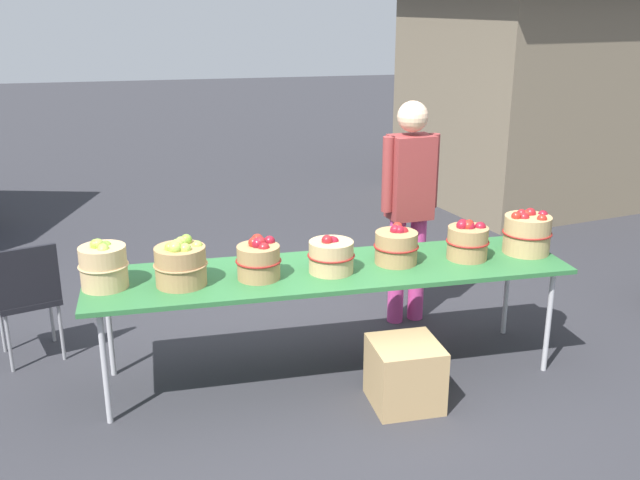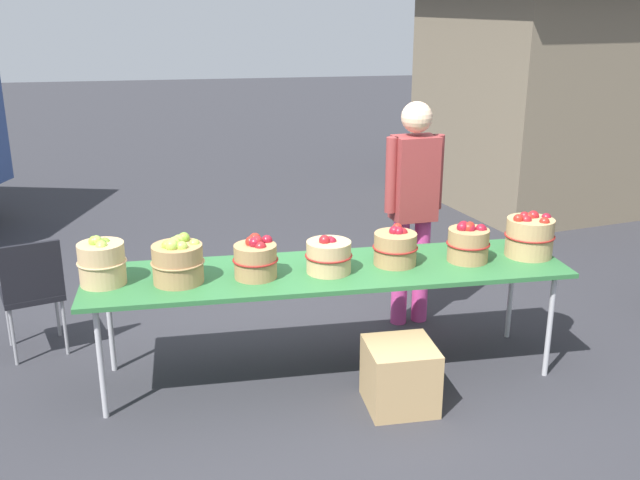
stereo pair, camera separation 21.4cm
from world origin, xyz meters
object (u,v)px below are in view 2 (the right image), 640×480
object	(u,v)px
apple_basket_red_2	(395,247)
vendor_adult	(414,197)
apple_basket_red_0	(256,258)
apple_basket_red_1	(329,256)
apple_basket_red_3	(468,242)
apple_basket_green_1	(178,262)
apple_basket_green_0	(102,262)
market_table	(328,274)
produce_crate	(400,376)
folding_chair	(32,287)
apple_basket_red_4	(530,236)

from	to	relation	value
apple_basket_red_2	vendor_adult	size ratio (longest dim) A/B	0.17
vendor_adult	apple_basket_red_0	bearing A→B (deg)	25.15
apple_basket_red_1	vendor_adult	bearing A→B (deg)	43.63
apple_basket_red_0	apple_basket_red_3	bearing A→B (deg)	1.85
apple_basket_red_2	apple_basket_green_1	bearing A→B (deg)	-177.01
apple_basket_red_0	apple_basket_red_3	size ratio (longest dim) A/B	0.99
apple_basket_green_0	apple_basket_red_0	xyz separation A→B (m)	(0.93, -0.05, -0.02)
apple_basket_green_1	apple_basket_red_2	world-z (taller)	apple_basket_green_1
apple_basket_green_0	apple_basket_red_1	distance (m)	1.40
market_table	produce_crate	world-z (taller)	market_table
apple_basket_red_2	folding_chair	xyz separation A→B (m)	(-2.42, 0.63, -0.36)
apple_basket_red_0	vendor_adult	world-z (taller)	vendor_adult
apple_basket_red_2	apple_basket_red_4	xyz separation A→B (m)	(0.94, -0.00, 0.03)
market_table	apple_basket_red_4	world-z (taller)	apple_basket_red_4
apple_basket_green_1	folding_chair	xyz separation A→B (m)	(-1.02, 0.70, -0.38)
apple_basket_red_4	produce_crate	world-z (taller)	apple_basket_red_4
apple_basket_red_2	apple_basket_red_4	world-z (taller)	apple_basket_red_4
produce_crate	apple_basket_red_4	bearing A→B (deg)	26.00
apple_basket_red_4	produce_crate	distance (m)	1.34
produce_crate	apple_basket_red_3	bearing A→B (deg)	39.37
apple_basket_red_3	apple_basket_green_0	bearing A→B (deg)	179.83
produce_crate	apple_basket_green_0	bearing A→B (deg)	164.48
market_table	apple_basket_red_1	size ratio (longest dim) A/B	10.18
apple_basket_red_3	apple_basket_green_1	bearing A→B (deg)	-178.56
apple_basket_red_0	apple_basket_red_4	size ratio (longest dim) A/B	0.85
apple_basket_green_1	apple_basket_red_4	size ratio (longest dim) A/B	0.98
apple_basket_green_1	apple_basket_red_2	distance (m)	1.40
apple_basket_red_2	market_table	bearing A→B (deg)	-178.06
apple_basket_red_0	folding_chair	size ratio (longest dim) A/B	0.33
apple_basket_green_0	produce_crate	world-z (taller)	apple_basket_green_0
apple_basket_red_0	vendor_adult	size ratio (longest dim) A/B	0.17
vendor_adult	apple_basket_red_4	bearing A→B (deg)	125.11
apple_basket_green_0	apple_basket_red_1	size ratio (longest dim) A/B	1.02
apple_basket_green_1	apple_basket_red_3	world-z (taller)	apple_basket_green_1
apple_basket_green_0	apple_basket_red_2	size ratio (longest dim) A/B	1.04
folding_chair	apple_basket_red_1	bearing A→B (deg)	142.90
vendor_adult	folding_chair	size ratio (longest dim) A/B	2.00
apple_basket_red_4	folding_chair	xyz separation A→B (m)	(-3.36, 0.63, -0.38)
apple_basket_red_1	apple_basket_red_4	xyz separation A→B (m)	(1.40, 0.06, 0.03)
apple_basket_red_3	apple_basket_red_4	distance (m)	0.45
market_table	apple_basket_green_1	xyz separation A→B (m)	(-0.95, -0.06, 0.17)
market_table	apple_basket_red_0	world-z (taller)	apple_basket_red_0
apple_basket_red_0	apple_basket_green_1	bearing A→B (deg)	-179.77
apple_basket_red_0	vendor_adult	bearing A→B (deg)	31.17
apple_basket_red_1	apple_basket_red_2	size ratio (longest dim) A/B	1.02
market_table	folding_chair	distance (m)	2.08
apple_basket_red_0	apple_basket_red_3	xyz separation A→B (m)	(1.42, 0.05, 0.00)
apple_basket_red_4	folding_chair	size ratio (longest dim) A/B	0.39
apple_basket_green_0	apple_basket_red_3	xyz separation A→B (m)	(2.35, -0.01, -0.01)
market_table	vendor_adult	distance (m)	1.10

